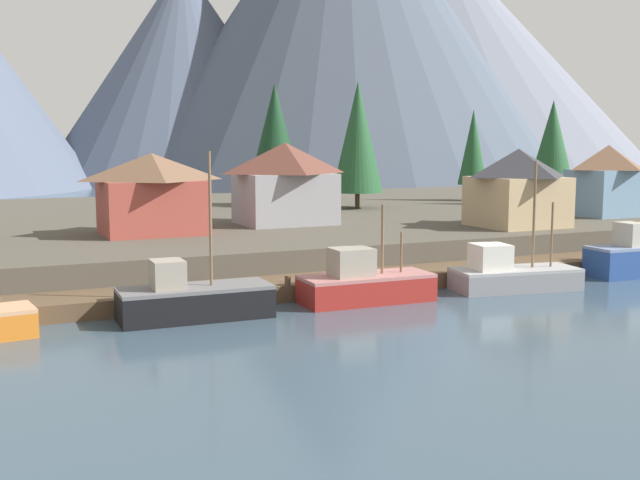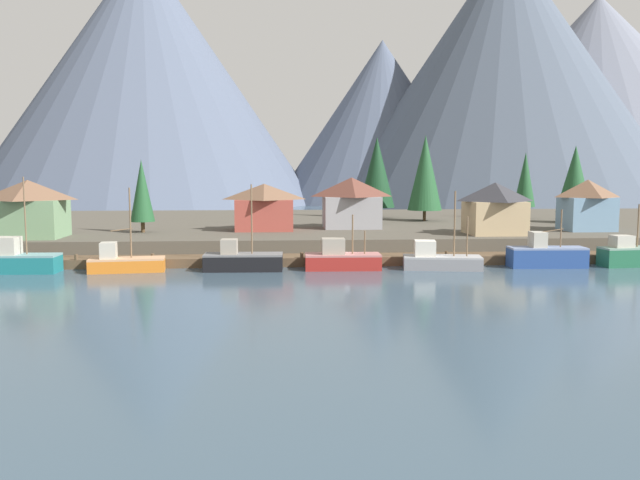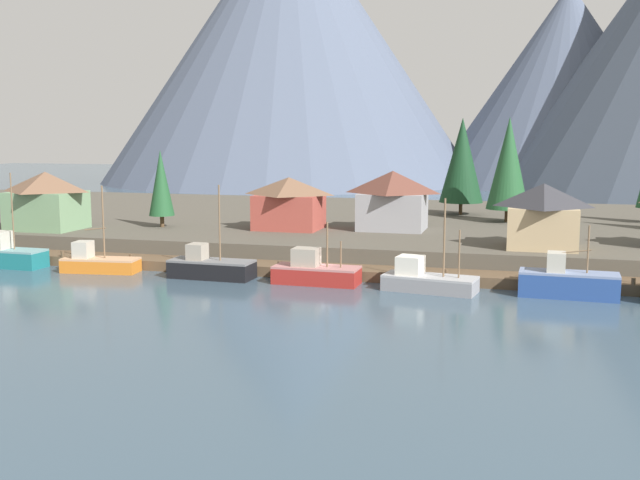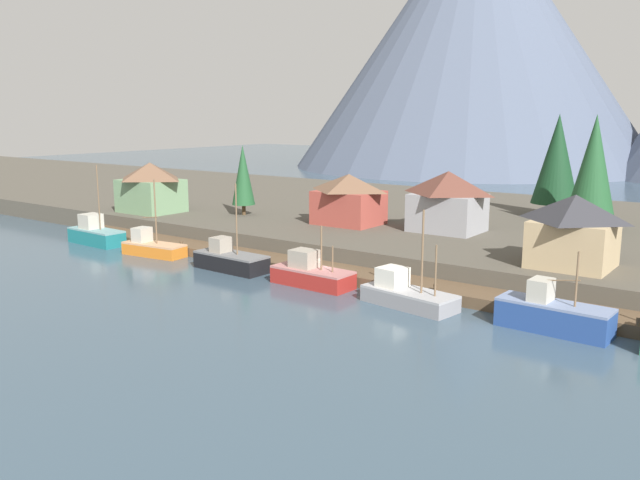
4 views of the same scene
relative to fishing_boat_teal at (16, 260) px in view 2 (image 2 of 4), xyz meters
The scene contains 24 objects.
ground_plane 39.94m from the fishing_boat_teal, 32.97° to the left, with size 400.00×400.00×1.00m, color #384C5B.
dock 33.69m from the fishing_boat_teal, ahead, with size 80.00×4.00×1.60m.
shoreline_bank 47.51m from the fishing_boat_teal, 45.20° to the left, with size 400.00×56.00×2.50m, color #4C473D.
mountain_west_peak 148.54m from the fishing_boat_teal, 95.41° to the left, with size 106.62×106.62×78.50m, color #4C566B.
mountain_central_peak 159.76m from the fishing_boat_teal, 67.09° to the left, with size 69.92×69.92×51.84m, color #4C566B.
mountain_east_peak 167.52m from the fishing_boat_teal, 53.58° to the left, with size 105.93×105.93×79.39m, color #475160.
mountain_far_ridge 209.19m from the fishing_boat_teal, 48.37° to the left, with size 127.29×127.29×69.38m, color slate.
fishing_boat_teal is the anchor object (origin of this frame).
fishing_boat_orange 10.98m from the fishing_boat_teal, ahead, with size 7.88×3.48×8.72m.
fishing_boat_black 23.12m from the fishing_boat_teal, ahead, with size 8.27×3.31×9.03m.
fishing_boat_red 33.59m from the fishing_boat_teal, ahead, with size 8.05×3.25×5.82m.
fishing_boat_grey 44.05m from the fishing_boat_teal, ahead, with size 8.57×4.38×8.31m.
fishing_boat_blue 55.98m from the fishing_boat_teal, ahead, with size 8.29×3.10×6.26m.
fishing_boat_green 65.53m from the fishing_boat_teal, ahead, with size 7.32×3.14×6.81m.
house_tan 55.36m from the fishing_boat_teal, 11.85° to the left, with size 7.03×6.62×6.46m.
house_grey 43.06m from the fishing_boat_teal, 29.75° to the left, with size 8.04×6.54×6.96m.
house_red 31.65m from the fishing_boat_teal, 36.55° to the left, with size 7.91×6.48×6.17m.
house_green 12.14m from the fishing_boat_teal, 102.89° to the left, with size 8.25×6.79×6.84m.
house_blue 69.66m from the fishing_boat_teal, 12.69° to the left, with size 6.42×5.59×6.73m.
conifer_near_left 60.34m from the fishing_boat_teal, 33.10° to the left, with size 5.35×5.35×13.37m.
conifer_near_right 20.21m from the fishing_boat_teal, 59.65° to the left, with size 3.08×3.08×9.35m.
conifer_mid_left 77.28m from the fishing_boat_teal, 21.03° to the left, with size 5.20×5.20×11.65m.
conifer_mid_right 77.22m from the fishing_boat_teal, 28.43° to the left, with size 3.45×3.45×10.87m.
conifer_back_left 59.83m from the fishing_boat_teal, 42.59° to the left, with size 6.05×6.05×13.42m.
Camera 2 is at (-6.87, -70.49, 10.63)m, focal length 36.85 mm.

